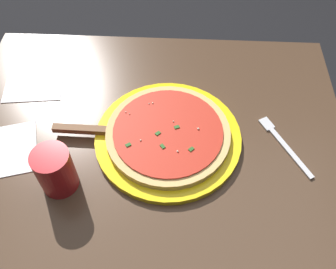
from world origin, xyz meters
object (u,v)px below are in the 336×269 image
object	(u,v)px
pizza	(168,133)
pizza_server	(98,131)
serving_plate	(168,138)
napkin_folded_right	(35,82)
cup_tall_drink	(55,170)
fork	(283,143)
napkin_loose_left	(11,149)

from	to	relation	value
pizza	pizza_server	distance (m)	0.16
serving_plate	pizza	size ratio (longest dim) A/B	1.19
serving_plate	napkin_folded_right	bearing A→B (deg)	154.85
pizza_server	napkin_folded_right	world-z (taller)	pizza_server
cup_tall_drink	pizza	bearing A→B (deg)	29.60
pizza	pizza_server	size ratio (longest dim) A/B	1.29
cup_tall_drink	fork	size ratio (longest dim) A/B	0.62
cup_tall_drink	napkin_folded_right	bearing A→B (deg)	114.74
cup_tall_drink	fork	xyz separation A→B (m)	(0.49, 0.13, -0.05)
pizza_server	napkin_loose_left	size ratio (longest dim) A/B	1.53
pizza_server	cup_tall_drink	world-z (taller)	cup_tall_drink
cup_tall_drink	napkin_folded_right	distance (m)	0.33
cup_tall_drink	pizza_server	bearing A→B (deg)	64.79
pizza_server	napkin_loose_left	xyz separation A→B (m)	(-0.20, -0.05, -0.02)
pizza	cup_tall_drink	size ratio (longest dim) A/B	2.68
cup_tall_drink	napkin_loose_left	bearing A→B (deg)	148.84
pizza_server	napkin_loose_left	distance (m)	0.20
serving_plate	pizza_server	distance (m)	0.16
serving_plate	pizza_server	size ratio (longest dim) A/B	1.53
pizza	cup_tall_drink	world-z (taller)	cup_tall_drink
pizza_server	fork	world-z (taller)	pizza_server
serving_plate	pizza	distance (m)	0.02
pizza_server	fork	size ratio (longest dim) A/B	1.29
serving_plate	napkin_folded_right	distance (m)	0.40
serving_plate	napkin_loose_left	bearing A→B (deg)	-172.69
napkin_folded_right	napkin_loose_left	size ratio (longest dim) A/B	1.03
pizza_server	napkin_folded_right	distance (m)	0.26
serving_plate	pizza	world-z (taller)	pizza
pizza_server	fork	distance (m)	0.43
napkin_folded_right	napkin_loose_left	xyz separation A→B (m)	(0.00, -0.22, 0.00)
pizza_server	fork	xyz separation A→B (m)	(0.43, -0.00, -0.02)
pizza	napkin_loose_left	distance (m)	0.36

